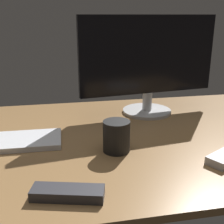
# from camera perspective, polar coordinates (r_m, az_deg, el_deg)

# --- Properties ---
(desk) EXTENTS (1.40, 0.84, 0.02)m
(desk) POSITION_cam_1_polar(r_m,az_deg,el_deg) (0.98, -1.42, -5.39)
(desk) COLOR olive
(desk) RESTS_ON ground
(monitor) EXTENTS (0.56, 0.20, 0.39)m
(monitor) POSITION_cam_1_polar(r_m,az_deg,el_deg) (1.18, 7.20, 9.53)
(monitor) COLOR #B8B8B8
(monitor) RESTS_ON desk
(tv_remote) EXTENTS (0.17, 0.09, 0.02)m
(tv_remote) POSITION_cam_1_polar(r_m,az_deg,el_deg) (0.68, -8.66, -15.40)
(tv_remote) COLOR #2D2D33
(tv_remote) RESTS_ON desk
(coffee_mug) EXTENTS (0.08, 0.08, 0.09)m
(coffee_mug) POSITION_cam_1_polar(r_m,az_deg,el_deg) (0.86, 0.88, -4.78)
(coffee_mug) COLOR black
(coffee_mug) RESTS_ON desk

